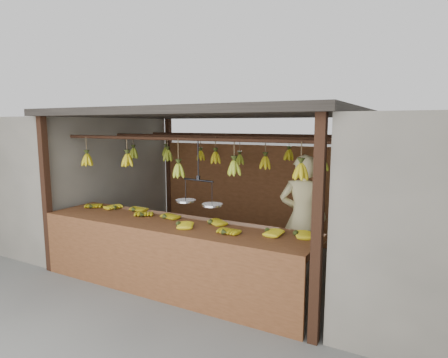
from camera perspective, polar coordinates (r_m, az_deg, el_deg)
The scene contains 8 objects.
ground at distance 6.18m, azimuth -1.36°, elevation -12.38°, with size 80.00×80.00×0.00m, color #5B5B57.
stall at distance 6.07m, azimuth 0.13°, elevation 6.32°, with size 4.30×3.30×2.40m.
neighbor_left at distance 8.25m, azimuth -23.65°, elevation 0.43°, with size 3.00×3.00×2.30m, color slate.
counter at distance 4.98m, azimuth -8.77°, elevation -8.86°, with size 3.87×0.88×0.96m.
hanging_bananas at distance 5.80m, azimuth -1.49°, elevation 3.02°, with size 3.56×2.23×0.39m.
balance_scale at distance 4.85m, azimuth -3.90°, elevation -3.09°, with size 0.69×0.31×0.83m.
vendor at distance 5.33m, azimuth 11.91°, elevation -5.89°, with size 0.65×0.43×1.78m, color beige.
bag_bundles at distance 6.54m, azimuth 19.74°, elevation -2.58°, with size 0.08×0.26×1.22m.
Camera 1 is at (2.87, -5.01, 2.19)m, focal length 30.00 mm.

